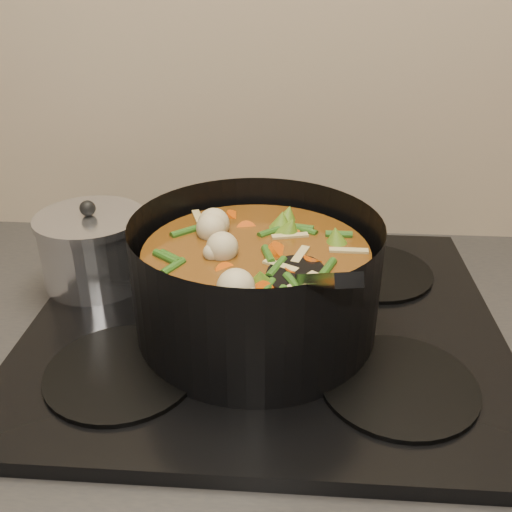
{
  "coord_description": "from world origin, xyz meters",
  "views": [
    {
      "loc": [
        0.03,
        1.29,
        1.36
      ],
      "look_at": [
        -0.01,
        1.9,
        1.04
      ],
      "focal_mm": 40.0,
      "sensor_mm": 36.0,
      "label": 1
    }
  ],
  "objects": [
    {
      "name": "saucepan",
      "position": [
        -0.26,
        2.01,
        0.98
      ],
      "size": [
        0.16,
        0.16,
        0.13
      ],
      "rotation": [
        0.0,
        0.0,
        -0.01
      ],
      "color": "silver",
      "rests_on": "stovetop"
    },
    {
      "name": "stovetop",
      "position": [
        0.0,
        1.93,
        0.92
      ],
      "size": [
        0.62,
        0.54,
        0.03
      ],
      "color": "black",
      "rests_on": "counter"
    },
    {
      "name": "stockpot",
      "position": [
        -0.01,
        1.9,
        1.0
      ],
      "size": [
        0.32,
        0.41,
        0.23
      ],
      "rotation": [
        0.0,
        0.0,
        -0.04
      ],
      "color": "black",
      "rests_on": "stovetop"
    }
  ]
}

